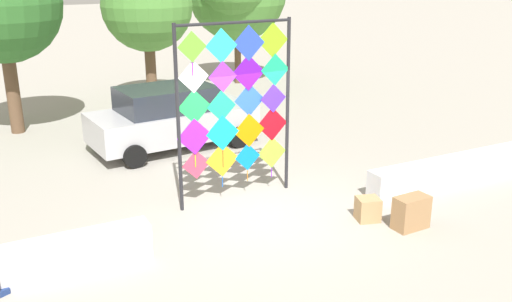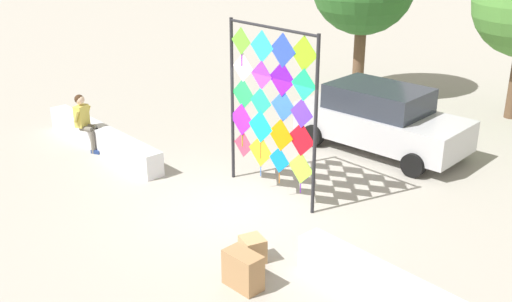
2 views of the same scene
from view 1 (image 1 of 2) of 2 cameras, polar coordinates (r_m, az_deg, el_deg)
The scene contains 8 objects.
ground at distance 10.64m, azimuth 0.25°, elevation -6.35°, with size 120.00×120.00×0.00m, color #9E998E.
plaza_ledge_right at distance 12.86m, azimuth 20.08°, elevation -1.67°, with size 4.73×0.44×0.57m, color silver.
kite_display_rack at distance 10.67m, azimuth -2.07°, elevation 5.06°, with size 2.42×0.12×3.51m.
parked_car at distance 14.29m, azimuth -8.60°, elevation 3.44°, with size 4.25×2.27×1.59m.
cardboard_box_large at distance 10.49m, azimuth 11.31°, elevation -5.82°, with size 0.40×0.36×0.44m, color tan.
cardboard_box_small at distance 10.32m, azimuth 15.51°, elevation -6.06°, with size 0.63×0.35×0.60m, color #9E754C.
tree_broadleaf at distance 18.76m, azimuth -11.27°, elevation 14.29°, with size 2.91×2.91×4.67m.
tree_palm_like at distance 16.53m, azimuth -24.56°, elevation 13.54°, with size 3.14×3.14×5.08m.
Camera 1 is at (-4.48, -8.55, 4.48)m, focal length 39.30 mm.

